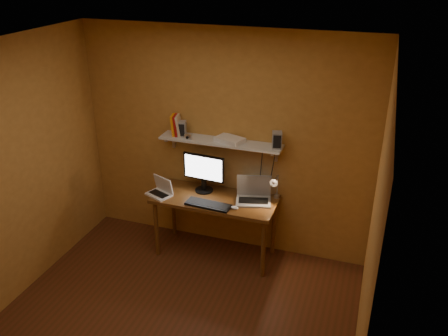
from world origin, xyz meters
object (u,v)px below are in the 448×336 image
at_px(netbook, 161,190).
at_px(speaker_right, 277,140).
at_px(laptop, 254,194).
at_px(mouse, 235,208).
at_px(shelf_camera, 188,137).
at_px(desk_lamp, 275,185).
at_px(desk, 215,205).
at_px(wall_shelf, 220,142).
at_px(router, 230,140).
at_px(monitor, 204,171).
at_px(speaker_left, 182,129).
at_px(keyboard, 208,205).

xyz_separation_m(netbook, speaker_right, (1.25, 0.30, 0.66)).
distance_m(laptop, mouse, 0.30).
bearing_deg(shelf_camera, desk_lamp, 0.56).
bearing_deg(speaker_right, desk, -178.67).
height_order(wall_shelf, router, router).
bearing_deg(router, netbook, -156.65).
xyz_separation_m(laptop, router, (-0.32, 0.10, 0.58)).
bearing_deg(desk_lamp, router, 172.78).
distance_m(desk, speaker_right, 1.04).
bearing_deg(router, monitor, -166.76).
height_order(netbook, speaker_left, speaker_left).
relative_size(laptop, shelf_camera, 4.66).
bearing_deg(desk_lamp, monitor, 179.89).
bearing_deg(monitor, laptop, 1.62).
relative_size(speaker_right, router, 0.61).
relative_size(wall_shelf, netbook, 4.18).
height_order(laptop, shelf_camera, shelf_camera).
bearing_deg(keyboard, desk_lamp, 29.55).
bearing_deg(monitor, desk, -30.75).
bearing_deg(laptop, router, 148.51).
xyz_separation_m(desk_lamp, speaker_right, (-0.02, 0.06, 0.51)).
xyz_separation_m(desk, mouse, (0.29, -0.17, 0.10)).
bearing_deg(desk_lamp, netbook, -169.22).
xyz_separation_m(monitor, laptop, (0.61, -0.03, -0.18)).
bearing_deg(laptop, shelf_camera, 164.46).
bearing_deg(shelf_camera, mouse, -23.69).
relative_size(desk_lamp, speaker_right, 2.04).
bearing_deg(shelf_camera, speaker_right, 4.00).
height_order(keyboard, router, router).
xyz_separation_m(wall_shelf, monitor, (-0.18, -0.07, -0.36)).
relative_size(desk, netbook, 4.18).
bearing_deg(speaker_right, shelf_camera, 169.16).
xyz_separation_m(netbook, desk_lamp, (1.27, 0.24, 0.15)).
relative_size(keyboard, shelf_camera, 5.35).
relative_size(laptop, desk_lamp, 1.17).
bearing_deg(desk_lamp, keyboard, -154.52).
bearing_deg(shelf_camera, keyboard, -41.66).
bearing_deg(desk, netbook, -169.24).
distance_m(desk_lamp, shelf_camera, 1.11).
relative_size(laptop, speaker_left, 2.49).
relative_size(mouse, speaker_right, 0.48).
bearing_deg(desk_lamp, wall_shelf, 174.12).
bearing_deg(netbook, router, 45.74).
relative_size(desk, monitor, 2.80).
bearing_deg(laptop, mouse, -131.54).
height_order(monitor, speaker_left, speaker_left).
bearing_deg(router, laptop, -17.33).
bearing_deg(speaker_left, laptop, -19.67).
relative_size(desk, speaker_right, 7.63).
relative_size(speaker_left, shelf_camera, 1.88).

